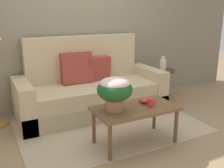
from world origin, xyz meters
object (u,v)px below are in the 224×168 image
Objects in this scene: couch at (90,90)px; potted_plant at (115,90)px; side_table at (163,79)px; coffee_table at (135,111)px; coffee_mug at (151,103)px; snack_bowl at (144,100)px; table_vase at (163,64)px.

potted_plant is (-0.18, -1.17, 0.36)m from couch.
side_table is 1.37× the size of potted_plant.
coffee_mug reaches higher than coffee_table.
couch is at bearing 102.31° from snack_bowl.
coffee_mug is 0.14m from snack_bowl.
side_table is at bearing 47.73° from coffee_mug.
table_vase is at bearing -166.59° from side_table.
couch is 1.16m from snack_bowl.
snack_bowl is (-1.13, -1.10, 0.12)m from side_table.
table_vase is (1.11, 1.09, 0.14)m from snack_bowl.
side_table is at bearing 13.41° from table_vase.
potted_plant reaches higher than coffee_mug.
couch is at bearing 178.89° from side_table.
coffee_table is 7.57× the size of snack_bowl.
table_vase is at bearing 42.36° from coffee_table.
couch is at bearing 101.22° from coffee_mug.
side_table is 4.43× the size of coffee_mug.
coffee_table is 0.21m from coffee_mug.
coffee_table is at bearing -137.64° from table_vase.
side_table reaches higher than snack_bowl.
coffee_mug is 0.94× the size of snack_bowl.
couch is 4.11× the size of side_table.
couch reaches higher than table_vase.
side_table is 2.22× the size of table_vase.
potted_plant is 1.91m from table_vase.
side_table is at bearing -1.11° from couch.
coffee_mug reaches higher than snack_bowl.
coffee_table is 8.02× the size of coffee_mug.
snack_bowl is (0.25, -1.12, 0.15)m from couch.
snack_bowl reaches higher than coffee_table.
snack_bowl is (0.43, 0.05, -0.21)m from potted_plant.
coffee_table is at bearing -137.95° from side_table.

